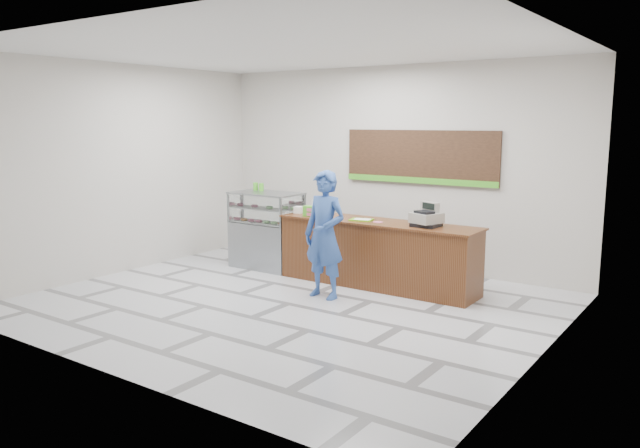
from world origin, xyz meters
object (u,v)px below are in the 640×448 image
Objects in this scene: sales_counter at (377,254)px; cash_register at (427,218)px; display_case at (267,230)px; serving_tray at (361,220)px; customer at (325,235)px.

sales_counter is 1.05m from cash_register.
display_case is 3.09m from cash_register.
serving_tray is 0.90m from customer.
cash_register is 1.25× the size of serving_tray.
serving_tray is at bearing -163.30° from sales_counter.
cash_register is at bearing 43.38° from customer.
sales_counter is 6.70× the size of cash_register.
sales_counter is 1.10m from customer.
customer reaches higher than serving_tray.
serving_tray reaches higher than sales_counter.
customer is at bearing -120.10° from cash_register.
cash_register is at bearing -0.14° from display_case.
cash_register is (3.05, -0.01, 0.49)m from display_case.
display_case reaches higher than sales_counter.
customer is (-0.32, -0.97, 0.41)m from sales_counter.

